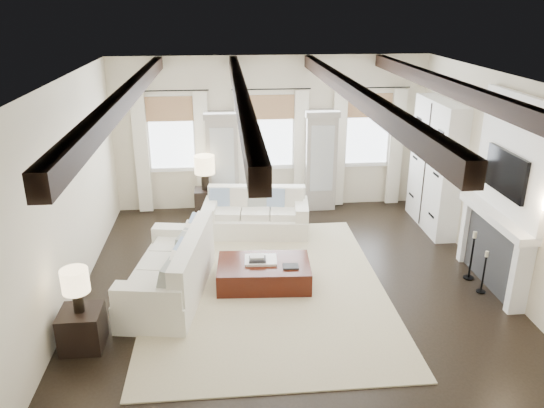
{
  "coord_description": "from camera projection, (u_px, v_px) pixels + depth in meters",
  "views": [
    {
      "loc": [
        -0.98,
        -7.06,
        4.23
      ],
      "look_at": [
        -0.24,
        0.86,
        1.15
      ],
      "focal_mm": 35.0,
      "sensor_mm": 36.0,
      "label": 1
    }
  ],
  "objects": [
    {
      "name": "tray",
      "position": [
        261.0,
        260.0,
        8.33
      ],
      "size": [
        0.52,
        0.41,
        0.04
      ],
      "primitive_type": "cube",
      "rotation": [
        0.0,
        0.0,
        -0.06
      ],
      "color": "white",
      "rests_on": "ottoman"
    },
    {
      "name": "candlestick_near",
      "position": [
        483.0,
        275.0,
        8.09
      ],
      "size": [
        0.14,
        0.14,
        0.7
      ],
      "color": "black",
      "rests_on": "ground"
    },
    {
      "name": "area_rug",
      "position": [
        266.0,
        287.0,
        8.31
      ],
      "size": [
        3.66,
        4.83,
        0.02
      ],
      "primitive_type": "cube",
      "color": "beige",
      "rests_on": "ground"
    },
    {
      "name": "ground",
      "position": [
        293.0,
        293.0,
        8.17
      ],
      "size": [
        7.5,
        7.5,
        0.0
      ],
      "primitive_type": "plane",
      "color": "black",
      "rests_on": "ground"
    },
    {
      "name": "side_table_front",
      "position": [
        82.0,
        329.0,
        6.83
      ],
      "size": [
        0.53,
        0.53,
        0.53
      ],
      "primitive_type": "cube",
      "color": "black",
      "rests_on": "ground"
    },
    {
      "name": "sofa_back",
      "position": [
        256.0,
        215.0,
        10.21
      ],
      "size": [
        2.07,
        1.11,
        0.85
      ],
      "color": "white",
      "rests_on": "ground"
    },
    {
      "name": "room_shell",
      "position": [
        334.0,
        158.0,
        8.38
      ],
      "size": [
        6.54,
        7.54,
        3.22
      ],
      "color": "beige",
      "rests_on": "ground"
    },
    {
      "name": "side_table_back",
      "position": [
        206.0,
        205.0,
        10.74
      ],
      "size": [
        0.45,
        0.45,
        0.67
      ],
      "primitive_type": "cube",
      "color": "black",
      "rests_on": "ground"
    },
    {
      "name": "book_lower",
      "position": [
        257.0,
        259.0,
        8.27
      ],
      "size": [
        0.27,
        0.22,
        0.04
      ],
      "primitive_type": "cube",
      "rotation": [
        0.0,
        0.0,
        -0.06
      ],
      "color": "#262628",
      "rests_on": "tray"
    },
    {
      "name": "sofa_left",
      "position": [
        173.0,
        272.0,
        7.99
      ],
      "size": [
        1.36,
        2.38,
        0.96
      ],
      "color": "white",
      "rests_on": "ground"
    },
    {
      "name": "book_upper",
      "position": [
        257.0,
        256.0,
        8.28
      ],
      "size": [
        0.23,
        0.18,
        0.03
      ],
      "primitive_type": "cube",
      "rotation": [
        0.0,
        0.0,
        -0.06
      ],
      "color": "beige",
      "rests_on": "book_lower"
    },
    {
      "name": "book_loose",
      "position": [
        291.0,
        266.0,
        8.14
      ],
      "size": [
        0.25,
        0.19,
        0.03
      ],
      "primitive_type": "cube",
      "rotation": [
        0.0,
        0.0,
        -0.06
      ],
      "color": "#262628",
      "rests_on": "ottoman"
    },
    {
      "name": "lamp_back",
      "position": [
        205.0,
        167.0,
        10.45
      ],
      "size": [
        0.4,
        0.4,
        0.69
      ],
      "color": "black",
      "rests_on": "side_table_back"
    },
    {
      "name": "ottoman",
      "position": [
        264.0,
        274.0,
        8.35
      ],
      "size": [
        1.49,
        0.99,
        0.38
      ],
      "primitive_type": "cube",
      "rotation": [
        0.0,
        0.0,
        -0.06
      ],
      "color": "black",
      "rests_on": "ground"
    },
    {
      "name": "candlestick_far",
      "position": [
        471.0,
        259.0,
        8.48
      ],
      "size": [
        0.17,
        0.17,
        0.83
      ],
      "color": "black",
      "rests_on": "ground"
    },
    {
      "name": "lamp_front",
      "position": [
        75.0,
        283.0,
        6.59
      ],
      "size": [
        0.35,
        0.35,
        0.59
      ],
      "color": "black",
      "rests_on": "side_table_front"
    }
  ]
}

